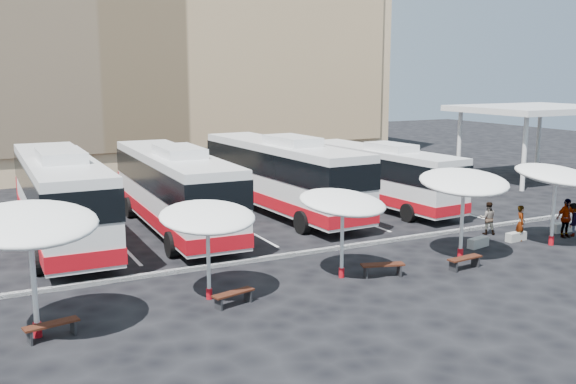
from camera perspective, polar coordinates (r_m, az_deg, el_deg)
name	(u,v)px	position (r m, az deg, el deg)	size (l,w,h in m)	color
ground	(300,259)	(26.28, 1.06, -5.97)	(120.00, 120.00, 0.00)	black
sandstone_building	(113,8)	(55.59, -15.25, 15.51)	(42.00, 18.25, 29.60)	tan
service_canopy	(535,111)	(48.32, 21.07, 6.76)	(10.00, 8.00, 5.20)	silver
curb_divider	(294,254)	(26.68, 0.55, -5.55)	(34.00, 0.25, 0.15)	black
bay_lines	(227,220)	(33.31, -5.48, -2.46)	(24.15, 12.00, 0.01)	white
bus_0	(60,195)	(29.99, -19.59, -0.22)	(3.34, 13.54, 4.28)	silver
bus_1	(174,187)	(30.93, -10.11, 0.45)	(3.38, 13.26, 4.18)	silver
bus_2	(281,173)	(34.33, -0.58, 1.67)	(3.64, 13.55, 4.26)	silver
bus_3	(379,174)	(36.51, 8.09, 1.63)	(3.35, 11.74, 3.68)	silver
sunshade_0	(29,224)	(19.23, -22.00, -2.66)	(4.11, 4.16, 3.93)	silver
sunshade_1	(207,217)	(21.18, -7.18, -2.24)	(3.29, 3.33, 3.31)	silver
sunshade_2	(343,203)	(23.35, 4.88, -0.96)	(4.08, 4.11, 3.33)	silver
sunshade_3	(464,182)	(26.61, 15.37, 0.84)	(4.54, 4.57, 3.72)	silver
sunshade_4	(556,175)	(30.02, 22.74, 1.37)	(4.48, 4.51, 3.66)	silver
wood_bench_0	(51,327)	(19.82, -20.28, -11.17)	(1.58, 0.68, 0.47)	black
wood_bench_1	(233,295)	(21.21, -4.88, -9.12)	(1.53, 0.75, 0.45)	black
wood_bench_2	(383,267)	(24.23, 8.41, -6.59)	(1.67, 0.91, 0.50)	black
wood_bench_3	(465,260)	(25.80, 15.44, -5.84)	(1.57, 0.56, 0.47)	black
conc_bench_0	(478,243)	(29.15, 16.55, -4.33)	(1.11, 0.37, 0.42)	gray
conc_bench_1	(516,237)	(30.77, 19.61, -3.75)	(1.07, 0.36, 0.40)	gray
conc_bench_2	(562,227)	(33.27, 23.21, -2.90)	(1.22, 0.41, 0.46)	gray
passenger_0	(521,223)	(30.79, 19.99, -2.61)	(0.59, 0.39, 1.61)	black
passenger_1	(488,218)	(31.46, 17.39, -2.24)	(0.75, 0.59, 1.55)	black
passenger_2	(566,218)	(32.09, 23.48, -2.14)	(1.07, 0.44, 1.82)	black
passenger_3	(572,220)	(32.51, 23.94, -2.25)	(1.01, 0.58, 1.56)	black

